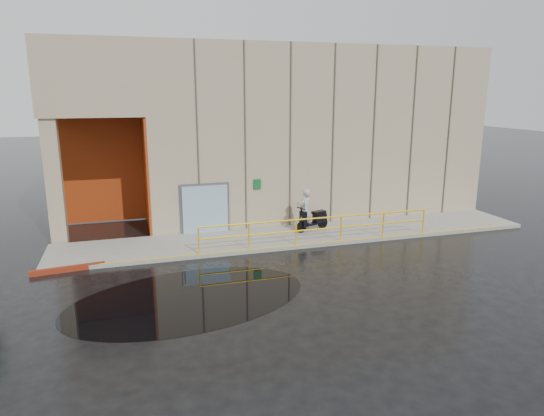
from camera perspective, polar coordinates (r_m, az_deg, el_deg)
The scene contains 8 objects.
ground at distance 15.39m, azimuth -4.92°, elevation -9.35°, with size 120.00×120.00×0.00m, color black.
sidewalk at distance 20.49m, azimuth 3.42°, elevation -3.23°, with size 20.00×3.00×0.15m, color gray.
building at distance 26.18m, azimuth 0.88°, elevation 9.63°, with size 20.00×10.17×8.00m.
guardrail at distance 19.21m, azimuth 5.54°, elevation -2.54°, with size 9.56×0.06×1.03m.
person at distance 20.63m, azimuth 3.94°, elevation -0.26°, with size 0.67×0.44×1.84m, color #A8A8AD.
scooter at distance 20.82m, azimuth 4.83°, elevation -0.64°, with size 1.72×1.03×1.30m.
red_curb at distance 18.03m, azimuth -22.88°, elevation -6.63°, with size 2.40×0.18×0.18m, color maroon.
puddle at distance 14.82m, azimuth -9.78°, elevation -10.42°, with size 7.29×4.48×0.01m, color black.
Camera 1 is at (-2.85, -13.90, 5.95)m, focal length 32.00 mm.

